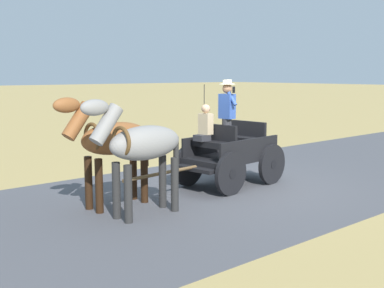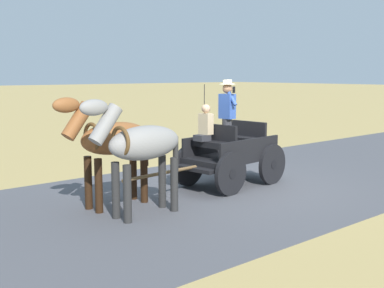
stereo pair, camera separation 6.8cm
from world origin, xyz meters
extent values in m
plane|color=tan|center=(0.00, 0.00, 0.00)|extent=(200.00, 200.00, 0.00)
cube|color=#4C4C51|center=(0.00, 0.00, 0.00)|extent=(6.55, 160.00, 0.01)
cube|color=black|center=(0.29, 0.18, 0.66)|extent=(1.41, 2.31, 0.12)
cube|color=black|center=(-0.27, 0.13, 0.94)|extent=(0.26, 2.09, 0.44)
cube|color=black|center=(0.86, 0.24, 0.94)|extent=(0.26, 2.09, 0.44)
cube|color=black|center=(0.18, 1.40, 0.56)|extent=(1.10, 0.34, 0.08)
cube|color=black|center=(0.41, -1.01, 0.48)|extent=(0.74, 0.27, 0.06)
cube|color=black|center=(0.24, 0.78, 1.04)|extent=(1.05, 0.46, 0.14)
cube|color=black|center=(0.25, 0.60, 1.26)|extent=(1.02, 0.18, 0.44)
cube|color=black|center=(0.34, -0.31, 1.04)|extent=(1.05, 0.46, 0.14)
cube|color=black|center=(0.36, -0.49, 1.26)|extent=(1.02, 0.18, 0.44)
cylinder|color=black|center=(-0.43, 0.88, 0.48)|extent=(0.19, 0.97, 0.96)
cylinder|color=black|center=(-0.43, 0.88, 0.48)|extent=(0.14, 0.22, 0.21)
cylinder|color=black|center=(0.87, 1.01, 0.48)|extent=(0.19, 0.97, 0.96)
cylinder|color=black|center=(0.87, 1.01, 0.48)|extent=(0.14, 0.22, 0.21)
cylinder|color=black|center=(-0.28, -0.65, 0.48)|extent=(0.19, 0.97, 0.96)
cylinder|color=black|center=(-0.28, -0.65, 0.48)|extent=(0.14, 0.22, 0.21)
cylinder|color=black|center=(1.01, -0.52, 0.48)|extent=(0.19, 0.97, 0.96)
cylinder|color=black|center=(1.01, -0.52, 0.48)|extent=(0.14, 0.22, 0.21)
cylinder|color=brown|center=(0.08, 2.37, 0.61)|extent=(0.26, 2.00, 0.07)
cylinder|color=black|center=(0.53, 0.81, 1.74)|extent=(0.02, 0.02, 1.30)
cylinder|color=#2D2D33|center=(0.11, 0.50, 1.17)|extent=(0.22, 0.22, 0.90)
cube|color=#2D4C99|center=(0.11, 0.50, 1.90)|extent=(0.36, 0.25, 0.56)
sphere|color=#9E7051|center=(0.11, 0.50, 2.30)|extent=(0.22, 0.22, 0.22)
cylinder|color=beige|center=(0.11, 0.50, 2.40)|extent=(0.36, 0.36, 0.01)
cylinder|color=beige|center=(0.11, 0.50, 2.45)|extent=(0.20, 0.20, 0.10)
cylinder|color=#2D4C99|center=(-0.07, 0.52, 2.08)|extent=(0.27, 0.10, 0.32)
cube|color=black|center=(-0.13, 0.53, 2.28)|extent=(0.03, 0.07, 0.14)
cube|color=#2D2D33|center=(0.47, 0.93, 1.18)|extent=(0.31, 0.35, 0.14)
cube|color=tan|center=(0.48, 0.81, 1.49)|extent=(0.32, 0.23, 0.48)
sphere|color=tan|center=(0.48, 0.81, 1.84)|extent=(0.20, 0.20, 0.20)
ellipsoid|color=gray|center=(-0.44, 3.12, 1.37)|extent=(0.64, 1.59, 0.64)
cylinder|color=#272726|center=(-0.65, 3.66, 0.53)|extent=(0.15, 0.15, 1.05)
cylinder|color=#272726|center=(-0.29, 3.68, 0.53)|extent=(0.15, 0.15, 1.05)
cylinder|color=#272726|center=(-0.60, 2.57, 0.53)|extent=(0.15, 0.15, 1.05)
cylinder|color=#272726|center=(-0.23, 2.59, 0.53)|extent=(0.15, 0.15, 1.05)
cylinder|color=gray|center=(-0.48, 3.97, 1.77)|extent=(0.29, 0.66, 0.73)
ellipsoid|color=gray|center=(-0.49, 4.19, 2.07)|extent=(0.25, 0.55, 0.28)
cube|color=#272726|center=(-0.48, 3.95, 1.81)|extent=(0.08, 0.50, 0.56)
cylinder|color=#272726|center=(-0.41, 2.38, 1.07)|extent=(0.11, 0.11, 0.70)
torus|color=brown|center=(-0.47, 3.67, 1.45)|extent=(0.55, 0.10, 0.55)
ellipsoid|color=brown|center=(0.45, 3.21, 1.37)|extent=(0.67, 1.60, 0.64)
cylinder|color=black|center=(0.23, 3.74, 0.53)|extent=(0.15, 0.15, 1.05)
cylinder|color=black|center=(0.59, 3.77, 0.53)|extent=(0.15, 0.15, 1.05)
cylinder|color=black|center=(0.31, 2.65, 0.53)|extent=(0.15, 0.15, 1.05)
cylinder|color=black|center=(0.67, 2.68, 0.53)|extent=(0.15, 0.15, 1.05)
cylinder|color=brown|center=(0.39, 4.05, 1.77)|extent=(0.30, 0.66, 0.73)
ellipsoid|color=brown|center=(0.37, 4.27, 2.07)|extent=(0.26, 0.55, 0.28)
cube|color=black|center=(0.39, 4.03, 1.81)|extent=(0.10, 0.51, 0.56)
cylinder|color=black|center=(0.50, 2.47, 1.07)|extent=(0.11, 0.11, 0.70)
torus|color=brown|center=(0.41, 3.75, 1.45)|extent=(0.55, 0.11, 0.55)
camera|label=1|loc=(-7.70, 8.16, 2.64)|focal=45.12mm
camera|label=2|loc=(-7.75, 8.10, 2.64)|focal=45.12mm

